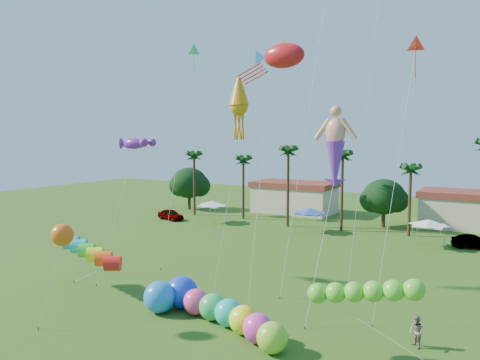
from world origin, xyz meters
The scene contains 17 objects.
tree_line centered at (3.57, 44.00, 4.28)m, with size 69.46×8.91×11.00m.
buildings_row centered at (-3.09, 50.00, 2.00)m, with size 35.00×7.00×4.00m.
tent_row centered at (-6.00, 36.33, 2.75)m, with size 31.00×4.00×0.60m.
car_a centered at (-26.42, 34.87, 0.75)m, with size 1.77×4.41×1.50m, color #4C4C54.
car_b centered at (12.22, 37.91, 0.71)m, with size 1.50×4.31×1.42m, color #4C4C54.
spectator_b centered at (11.43, 10.25, 0.92)m, with size 0.90×0.70×1.85m, color gray.
caterpillar_inflatable centered at (0.05, 7.29, 0.94)m, with size 10.77×5.13×2.24m.
blue_ball centered at (-4.49, 6.90, 1.08)m, with size 2.16×2.16×2.16m, color #1A83F2.
rainbow_tube centered at (-10.38, 6.50, 2.93)m, with size 8.41×4.07×3.48m.
green_worm centered at (6.93, 6.61, 3.45)m, with size 10.33×3.41×4.10m.
orange_ball_kite centered at (-7.80, 1.88, 5.90)m, with size 2.14×1.89×6.60m.
merman_kite centered at (5.04, 14.34, 10.85)m, with size 2.45×5.89×13.53m.
fish_kite centered at (1.34, 13.77, 17.57)m, with size 4.90×5.72×18.55m.
squid_kite centered at (-3.74, 16.06, 14.31)m, with size 1.95×5.42×16.72m.
lobster_kite centered at (-12.31, 12.91, 11.28)m, with size 3.86×5.77×11.97m.
delta_kite_red centered at (9.69, 16.43, 17.69)m, with size 1.91×4.88×18.59m.
delta_kite_green centered at (-9.52, 17.78, 19.18)m, with size 2.26×3.53×20.13m.
Camera 1 is at (15.94, -16.65, 11.92)m, focal length 35.00 mm.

